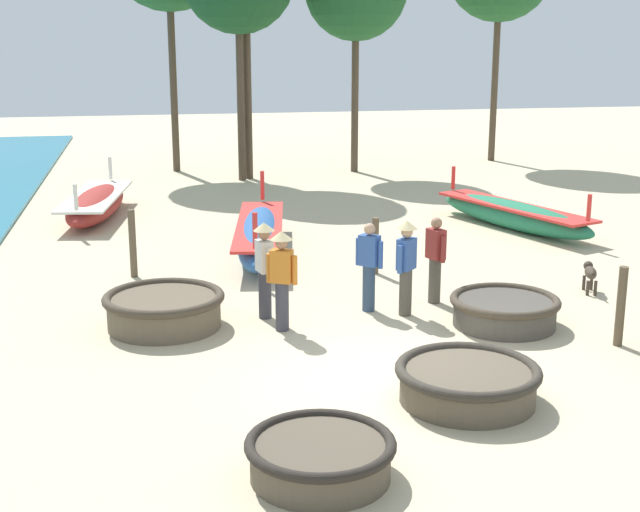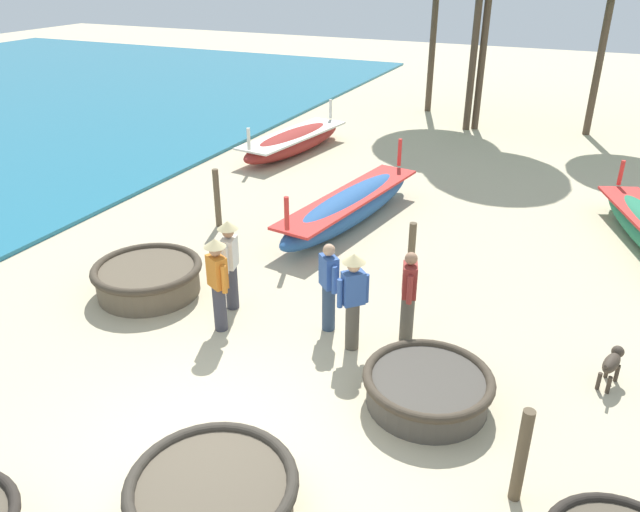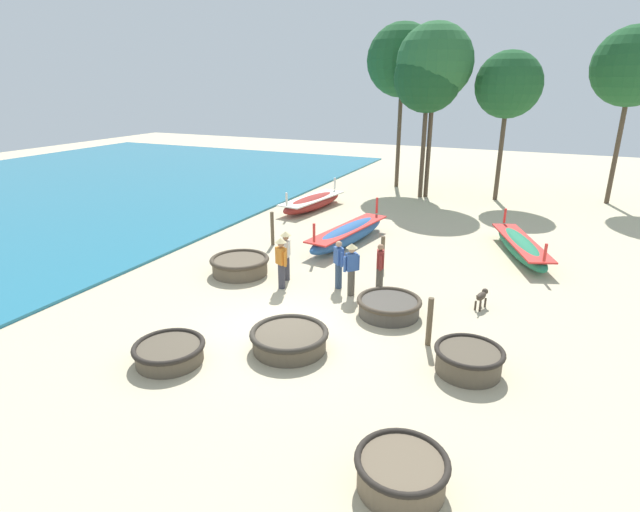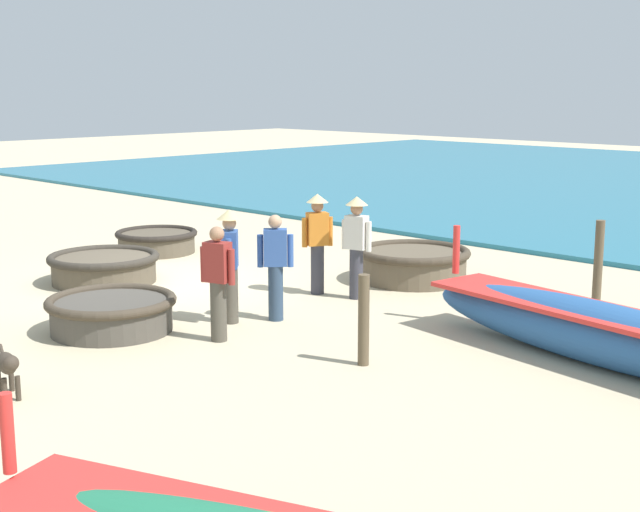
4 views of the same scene
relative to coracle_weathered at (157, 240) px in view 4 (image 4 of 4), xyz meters
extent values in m
plane|color=#C6B793|center=(1.68, 2.48, -0.26)|extent=(80.00, 80.00, 0.00)
cylinder|color=brown|center=(0.00, 0.00, -0.05)|extent=(1.56, 1.56, 0.40)
torus|color=#28231E|center=(0.00, 0.00, 0.15)|extent=(1.68, 1.68, 0.12)
cylinder|color=brown|center=(2.30, 1.67, -0.03)|extent=(1.80, 1.80, 0.44)
torus|color=#332D26|center=(2.30, 1.67, 0.19)|extent=(1.94, 1.94, 0.14)
cylinder|color=#4C473F|center=(3.96, 4.51, -0.04)|extent=(1.69, 1.69, 0.44)
torus|color=#42382B|center=(3.96, 4.51, 0.18)|extent=(1.83, 1.83, 0.14)
cylinder|color=brown|center=(-1.60, 5.47, 0.00)|extent=(1.86, 1.86, 0.51)
torus|color=#42382B|center=(-1.60, 5.47, 0.26)|extent=(2.01, 2.01, 0.15)
ellipsoid|color=#285693|center=(0.54, 10.11, 0.13)|extent=(1.75, 5.49, 0.78)
cube|color=red|center=(0.54, 10.11, 0.38)|extent=(1.72, 5.07, 0.06)
cylinder|color=red|center=(0.17, 7.65, 0.82)|extent=(0.10, 0.10, 0.70)
cylinder|color=red|center=(7.81, 9.20, 0.67)|extent=(0.10, 0.10, 0.61)
cylinder|color=#4C473D|center=(3.21, 5.95, 0.15)|extent=(0.22, 0.22, 0.82)
cube|color=maroon|center=(3.21, 5.95, 0.83)|extent=(0.31, 0.39, 0.54)
sphere|color=#A37556|center=(3.21, 5.95, 1.21)|extent=(0.20, 0.20, 0.20)
cylinder|color=maroon|center=(3.14, 6.16, 0.78)|extent=(0.09, 0.09, 0.48)
cylinder|color=maroon|center=(3.28, 5.75, 0.78)|extent=(0.09, 0.09, 0.48)
cylinder|color=#2D425B|center=(1.93, 5.71, 0.15)|extent=(0.22, 0.22, 0.82)
cube|color=#33569E|center=(1.93, 5.71, 0.83)|extent=(0.40, 0.39, 0.54)
sphere|color=tan|center=(1.93, 5.71, 1.21)|extent=(0.20, 0.20, 0.20)
cylinder|color=#33569E|center=(2.09, 5.56, 0.78)|extent=(0.09, 0.09, 0.48)
cylinder|color=#33569E|center=(1.77, 5.86, 0.78)|extent=(0.09, 0.09, 0.48)
cylinder|color=#4C473D|center=(2.49, 5.36, 0.15)|extent=(0.22, 0.22, 0.82)
cube|color=#33569E|center=(2.49, 5.36, 0.83)|extent=(0.40, 0.40, 0.54)
sphere|color=tan|center=(2.49, 5.36, 1.21)|extent=(0.20, 0.20, 0.20)
cylinder|color=#33569E|center=(2.65, 5.51, 0.78)|extent=(0.09, 0.09, 0.48)
cylinder|color=#33569E|center=(2.34, 5.20, 0.78)|extent=(0.09, 0.09, 0.48)
cone|color=#D1BC84|center=(2.49, 5.36, 1.34)|extent=(0.36, 0.36, 0.14)
cylinder|color=#383842|center=(0.29, 4.96, 0.15)|extent=(0.22, 0.22, 0.82)
cube|color=orange|center=(0.29, 4.96, 0.83)|extent=(0.40, 0.35, 0.54)
sphere|color=#A37556|center=(0.29, 4.96, 1.21)|extent=(0.20, 0.20, 0.20)
cylinder|color=orange|center=(0.49, 4.86, 0.78)|extent=(0.09, 0.09, 0.48)
cylinder|color=orange|center=(0.10, 5.06, 0.78)|extent=(0.09, 0.09, 0.48)
cone|color=#D1BC84|center=(0.29, 4.96, 1.34)|extent=(0.36, 0.36, 0.14)
cylinder|color=#383842|center=(0.10, 5.65, 0.15)|extent=(0.22, 0.22, 0.82)
cube|color=silver|center=(0.10, 5.65, 0.83)|extent=(0.30, 0.38, 0.54)
sphere|color=#A37556|center=(0.10, 5.65, 1.21)|extent=(0.20, 0.20, 0.20)
cylinder|color=silver|center=(0.15, 5.43, 0.78)|extent=(0.09, 0.09, 0.48)
cylinder|color=silver|center=(0.05, 5.86, 0.78)|extent=(0.09, 0.09, 0.48)
cone|color=#D1BC84|center=(0.10, 5.65, 1.34)|extent=(0.36, 0.36, 0.14)
ellipsoid|color=#3D3328|center=(6.26, 6.00, 0.13)|extent=(0.34, 0.55, 0.22)
sphere|color=#3D3328|center=(6.33, 6.24, 0.20)|extent=(0.18, 0.18, 0.18)
cylinder|color=#3D3328|center=(6.19, 5.77, 0.19)|extent=(0.09, 0.21, 0.16)
cylinder|color=#3D3328|center=(6.24, 6.20, -0.12)|extent=(0.06, 0.06, 0.28)
cylinder|color=#3D3328|center=(6.37, 6.16, -0.12)|extent=(0.06, 0.06, 0.28)
cylinder|color=#3D3328|center=(6.14, 5.85, -0.12)|extent=(0.06, 0.06, 0.28)
cylinder|color=brown|center=(-2.15, 8.69, 0.43)|extent=(0.14, 0.14, 1.36)
cylinder|color=brown|center=(2.63, 8.06, 0.32)|extent=(0.14, 0.14, 1.15)
camera|label=1|loc=(-1.65, -8.78, 4.59)|focal=50.00mm
camera|label=2|loc=(5.48, -2.46, 5.46)|focal=35.00mm
camera|label=3|loc=(7.46, -7.88, 6.00)|focal=28.00mm
camera|label=4|loc=(10.57, 15.09, 3.16)|focal=50.00mm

